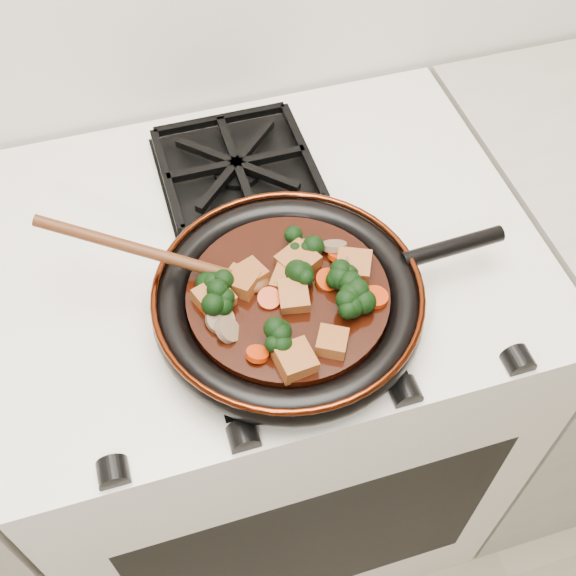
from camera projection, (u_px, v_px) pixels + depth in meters
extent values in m
cube|color=silver|center=(269.00, 395.00, 1.37)|extent=(0.76, 0.60, 0.90)
cylinder|color=black|center=(288.00, 306.00, 0.91)|extent=(0.31, 0.31, 0.01)
torus|color=black|center=(288.00, 301.00, 0.90)|extent=(0.34, 0.34, 0.04)
torus|color=#481A0A|center=(288.00, 291.00, 0.88)|extent=(0.34, 0.34, 0.01)
cylinder|color=black|center=(453.00, 247.00, 0.93)|extent=(0.14, 0.03, 0.02)
cylinder|color=black|center=(288.00, 298.00, 0.89)|extent=(0.25, 0.25, 0.02)
cube|color=brown|center=(288.00, 280.00, 0.89)|extent=(0.05, 0.05, 0.03)
cube|color=brown|center=(354.00, 266.00, 0.90)|extent=(0.06, 0.06, 0.03)
cube|color=brown|center=(249.00, 276.00, 0.89)|extent=(0.05, 0.05, 0.02)
cube|color=brown|center=(298.00, 262.00, 0.90)|extent=(0.06, 0.06, 0.03)
cube|color=brown|center=(214.00, 299.00, 0.87)|extent=(0.05, 0.05, 0.03)
cube|color=brown|center=(294.00, 297.00, 0.87)|extent=(0.04, 0.05, 0.03)
cube|color=brown|center=(332.00, 342.00, 0.83)|extent=(0.05, 0.05, 0.02)
cube|color=brown|center=(295.00, 360.00, 0.82)|extent=(0.05, 0.05, 0.03)
cube|color=brown|center=(241.00, 282.00, 0.88)|extent=(0.05, 0.05, 0.03)
cylinder|color=#AF2804|center=(375.00, 297.00, 0.87)|extent=(0.03, 0.03, 0.01)
cylinder|color=#AF2804|center=(257.00, 354.00, 0.83)|extent=(0.03, 0.03, 0.02)
cylinder|color=#AF2804|center=(269.00, 299.00, 0.87)|extent=(0.03, 0.03, 0.01)
cylinder|color=#AF2804|center=(327.00, 280.00, 0.89)|extent=(0.03, 0.03, 0.02)
cylinder|color=#AF2804|center=(211.00, 304.00, 0.87)|extent=(0.03, 0.03, 0.01)
cylinder|color=#AF2804|center=(339.00, 255.00, 0.91)|extent=(0.03, 0.03, 0.02)
cylinder|color=brown|center=(334.00, 246.00, 0.92)|extent=(0.04, 0.04, 0.02)
cylinder|color=brown|center=(363.00, 292.00, 0.88)|extent=(0.04, 0.04, 0.03)
cylinder|color=brown|center=(228.00, 330.00, 0.84)|extent=(0.04, 0.04, 0.03)
cylinder|color=brown|center=(220.00, 319.00, 0.85)|extent=(0.05, 0.05, 0.02)
cylinder|color=brown|center=(355.00, 266.00, 0.90)|extent=(0.04, 0.04, 0.03)
ellipsoid|color=#4E2610|center=(248.00, 280.00, 0.89)|extent=(0.07, 0.06, 0.02)
cylinder|color=#4E2610|center=(143.00, 251.00, 0.87)|extent=(0.02, 0.02, 0.26)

